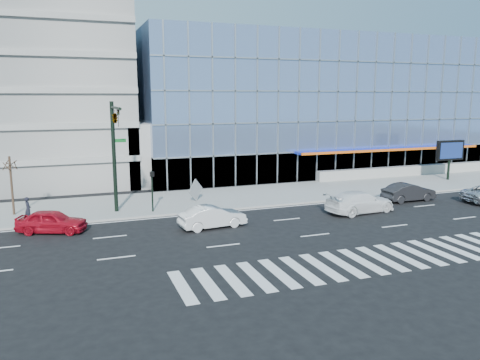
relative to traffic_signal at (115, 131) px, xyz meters
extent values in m
plane|color=black|center=(11.00, -4.57, -6.16)|extent=(160.00, 160.00, 0.00)
cube|color=gray|center=(11.00, 3.43, -6.09)|extent=(120.00, 8.00, 0.15)
cube|color=#718DBD|center=(25.00, 21.43, 1.34)|extent=(42.00, 26.00, 15.00)
cube|color=gray|center=(-9.00, 21.43, 3.84)|extent=(24.00, 24.00, 20.00)
cube|color=gray|center=(5.00, 13.43, -3.16)|extent=(6.00, 8.00, 6.00)
cube|color=gray|center=(35.00, 7.03, -5.51)|extent=(30.00, 0.80, 1.00)
cylinder|color=black|center=(0.00, 1.43, -2.01)|extent=(0.28, 0.28, 8.00)
cylinder|color=black|center=(0.00, -1.37, 1.59)|extent=(0.18, 5.60, 0.18)
imported|color=black|center=(0.00, -2.77, 0.99)|extent=(0.18, 0.22, 1.10)
imported|color=black|center=(0.00, -0.57, 0.99)|extent=(0.48, 2.24, 0.90)
cube|color=#0C591E|center=(0.45, 1.43, -0.81)|extent=(0.90, 0.05, 0.25)
cylinder|color=black|center=(2.50, 0.43, -4.51)|extent=(0.12, 0.12, 3.00)
cube|color=black|center=(2.50, 0.28, -3.21)|extent=(0.30, 0.25, 0.35)
cylinder|color=black|center=(33.00, 3.43, -5.01)|extent=(0.24, 0.24, 2.00)
cube|color=black|center=(33.00, 3.43, -3.01)|extent=(3.20, 0.40, 2.00)
cube|color=#0C193F|center=(33.00, 3.21, -3.01)|extent=(2.80, 0.02, 1.60)
cylinder|color=#332319|center=(-7.00, 2.93, -3.91)|extent=(0.16, 0.16, 4.20)
ellipsoid|color=#332319|center=(-7.00, 2.93, -2.23)|extent=(1.10, 1.10, 0.90)
imported|color=white|center=(16.96, -4.59, -5.37)|extent=(5.74, 2.90, 1.60)
imported|color=silver|center=(5.52, -4.72, -5.44)|extent=(4.55, 2.01, 1.45)
imported|color=black|center=(22.96, -2.71, -5.42)|extent=(4.52, 1.66, 1.48)
imported|color=#AE0D1E|center=(-4.33, -2.31, -5.43)|extent=(4.62, 3.11, 1.46)
imported|color=black|center=(-5.88, 0.55, -5.18)|extent=(0.55, 0.70, 1.68)
cube|color=gray|center=(6.36, 2.68, -5.10)|extent=(1.46, 1.21, 1.84)
camera|label=1|loc=(-3.04, -33.19, 2.32)|focal=35.00mm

